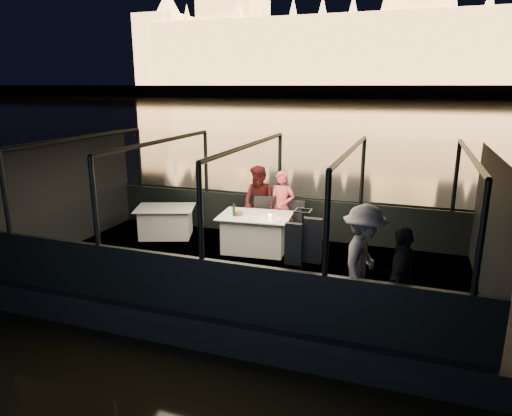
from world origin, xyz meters
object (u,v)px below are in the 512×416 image
(chair_port_left, at_px, (262,224))
(wine_bottle, at_px, (234,209))
(person_woman_coral, at_px, (282,209))
(dining_table_central, at_px, (255,233))
(dining_table_aft, at_px, (166,220))
(coat_stand, at_px, (302,255))
(passenger_dark, at_px, (402,272))
(person_man_maroon, at_px, (259,207))
(passenger_stripe, at_px, (363,262))
(chair_port_right, at_px, (293,225))

(chair_port_left, distance_m, wine_bottle, 0.89)
(person_woman_coral, bearing_deg, dining_table_central, -111.85)
(dining_table_aft, bearing_deg, person_woman_coral, 11.15)
(dining_table_aft, bearing_deg, chair_port_left, 6.07)
(coat_stand, xyz_separation_m, wine_bottle, (-1.91, 2.05, 0.02))
(passenger_dark, bearing_deg, dining_table_aft, -110.37)
(dining_table_aft, xyz_separation_m, person_man_maroon, (2.06, 0.51, 0.36))
(passenger_stripe, bearing_deg, person_man_maroon, 47.28)
(dining_table_aft, xyz_separation_m, passenger_dark, (5.16, -2.51, 0.47))
(dining_table_central, bearing_deg, chair_port_right, 40.18)
(dining_table_central, distance_m, dining_table_aft, 2.24)
(dining_table_aft, height_order, person_man_maroon, person_man_maroon)
(coat_stand, relative_size, passenger_dark, 1.08)
(chair_port_right, height_order, coat_stand, coat_stand)
(passenger_stripe, bearing_deg, dining_table_aft, 68.47)
(passenger_stripe, bearing_deg, chair_port_right, 38.32)
(chair_port_left, xyz_separation_m, passenger_dark, (2.95, -2.74, 0.40))
(coat_stand, bearing_deg, chair_port_left, 119.43)
(dining_table_central, relative_size, passenger_dark, 0.96)
(person_man_maroon, height_order, passenger_stripe, passenger_stripe)
(chair_port_right, height_order, wine_bottle, wine_bottle)
(person_man_maroon, bearing_deg, dining_table_central, -55.39)
(chair_port_left, height_order, passenger_dark, passenger_dark)
(dining_table_aft, relative_size, chair_port_right, 1.36)
(dining_table_aft, height_order, chair_port_right, chair_port_right)
(chair_port_left, relative_size, coat_stand, 0.61)
(coat_stand, bearing_deg, person_woman_coral, 111.32)
(dining_table_central, distance_m, chair_port_left, 0.45)
(person_woman_coral, height_order, person_man_maroon, person_man_maroon)
(person_man_maroon, bearing_deg, chair_port_right, 10.42)
(dining_table_aft, relative_size, passenger_dark, 0.85)
(dining_table_central, xyz_separation_m, chair_port_left, (-0.01, 0.45, 0.06))
(passenger_dark, bearing_deg, passenger_stripe, -103.05)
(passenger_stripe, relative_size, passenger_dark, 1.14)
(chair_port_right, distance_m, wine_bottle, 1.37)
(chair_port_left, xyz_separation_m, person_woman_coral, (0.36, 0.27, 0.30))
(wine_bottle, bearing_deg, person_man_maroon, 76.29)
(coat_stand, height_order, person_woman_coral, coat_stand)
(dining_table_central, bearing_deg, coat_stand, -56.07)
(person_woman_coral, distance_m, passenger_stripe, 3.49)
(passenger_dark, bearing_deg, dining_table_central, -122.44)
(chair_port_left, bearing_deg, wine_bottle, -137.26)
(person_man_maroon, xyz_separation_m, wine_bottle, (-0.23, -0.92, 0.17))
(dining_table_aft, distance_m, person_man_maroon, 2.16)
(person_woman_coral, bearing_deg, passenger_stripe, -49.94)
(dining_table_central, distance_m, passenger_dark, 3.76)
(chair_port_left, xyz_separation_m, person_man_maroon, (-0.15, 0.27, 0.30))
(chair_port_right, bearing_deg, chair_port_left, -160.57)
(chair_port_left, bearing_deg, person_man_maroon, 102.47)
(coat_stand, distance_m, person_woman_coral, 3.20)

